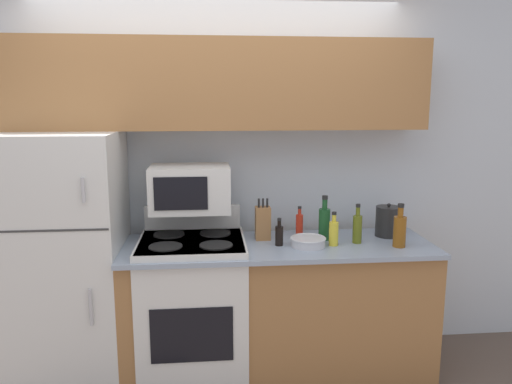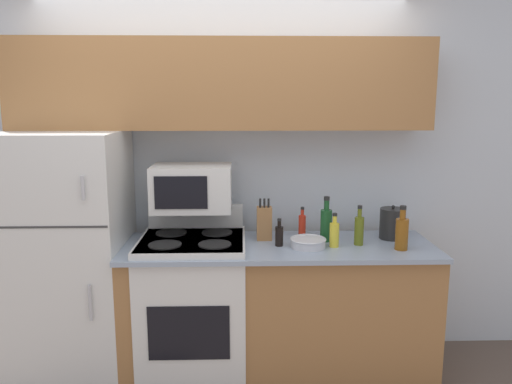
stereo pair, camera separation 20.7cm
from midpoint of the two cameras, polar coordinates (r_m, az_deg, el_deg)
wall_back at (r=3.60m, az=-5.86°, el=1.47°), size 8.00×0.05×2.55m
lower_cabinets at (r=3.43m, az=0.74°, el=-13.22°), size 2.01×0.67×0.91m
refrigerator at (r=3.48m, az=-22.68°, el=-7.32°), size 0.74×0.74×1.64m
upper_cabinets at (r=3.36m, az=-6.09°, el=12.10°), size 2.75×0.33×0.58m
stove at (r=3.40m, az=-8.96°, el=-12.96°), size 0.68×0.65×1.11m
microwave at (r=3.29m, az=-9.33°, el=0.40°), size 0.52×0.36×0.30m
knife_block at (r=3.34m, az=-0.99°, el=-3.56°), size 0.10×0.09×0.28m
bowl at (r=3.21m, az=4.13°, el=-5.67°), size 0.23×0.23×0.06m
bottle_hot_sauce at (r=3.47m, az=3.29°, el=-3.62°), size 0.05×0.05×0.20m
bottle_whiskey at (r=3.27m, az=14.37°, el=-4.24°), size 0.08×0.08×0.28m
bottle_wine_green at (r=3.34m, az=6.06°, el=-3.50°), size 0.08×0.08×0.30m
bottle_cooking_spray at (r=3.23m, az=7.06°, el=-4.61°), size 0.06×0.06×0.22m
bottle_soy_sauce at (r=3.21m, az=0.82°, el=-4.93°), size 0.05×0.05×0.18m
bottle_olive_oil at (r=3.30m, az=9.75°, el=-4.06°), size 0.06×0.06×0.26m
kettle at (r=3.51m, az=13.24°, el=-3.29°), size 0.17×0.17×0.23m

